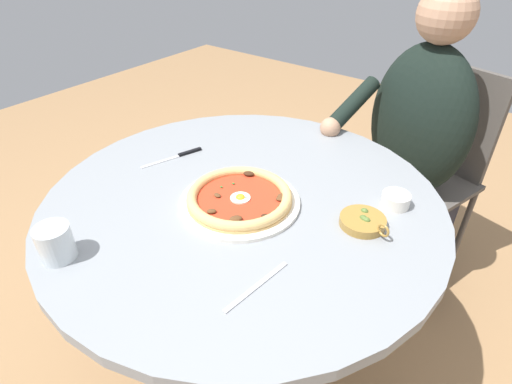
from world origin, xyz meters
The scene contains 10 objects.
ground_plane centered at (0.00, 0.00, -0.01)m, with size 6.00×6.00×0.02m, color #9E754C.
dining_table centered at (0.00, 0.00, 0.59)m, with size 1.06×1.06×0.72m.
pizza_on_plate centered at (0.01, -0.03, 0.74)m, with size 0.31×0.31×0.04m.
water_glass centered at (-0.18, -0.42, 0.76)m, with size 0.08×0.08×0.08m.
steak_knife centered at (-0.29, 0.05, 0.72)m, with size 0.07×0.19×0.01m.
ramekin_capers centered at (0.34, 0.21, 0.74)m, with size 0.07×0.07×0.04m.
olive_pan centered at (0.31, 0.08, 0.73)m, with size 0.13×0.11×0.04m.
fork_utensil centered at (0.22, -0.23, 0.72)m, with size 0.03×0.18×0.00m.
diner_person centered at (0.22, 0.73, 0.53)m, with size 0.47×0.48×1.18m.
cafe_chair_diner centered at (0.26, 0.87, 0.53)m, with size 0.49×0.49×0.88m.
Camera 1 is at (0.57, -0.69, 1.35)m, focal length 28.77 mm.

